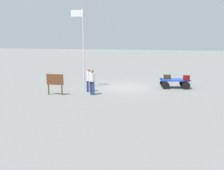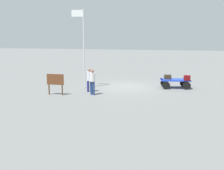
{
  "view_description": "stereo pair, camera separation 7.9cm",
  "coord_description": "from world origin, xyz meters",
  "px_view_note": "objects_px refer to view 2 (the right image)",
  "views": [
    {
      "loc": [
        -3.87,
        18.96,
        3.66
      ],
      "look_at": [
        -0.45,
        6.0,
        1.22
      ],
      "focal_mm": 41.97,
      "sensor_mm": 36.0,
      "label": 1
    },
    {
      "loc": [
        -3.95,
        18.94,
        3.66
      ],
      "look_at": [
        -0.45,
        6.0,
        1.22
      ],
      "focal_mm": 41.97,
      "sensor_mm": 36.0,
      "label": 2
    }
  ],
  "objects_px": {
    "worker_trailing": "(92,80)",
    "signboard": "(55,81)",
    "worker_lead": "(89,79)",
    "suitcase_olive": "(187,78)",
    "suitcase_maroon": "(168,77)",
    "flagpole": "(83,43)",
    "luggage_cart": "(175,82)"
  },
  "relations": [
    {
      "from": "worker_trailing",
      "to": "signboard",
      "type": "relative_size",
      "value": 1.22
    },
    {
      "from": "worker_lead",
      "to": "suitcase_olive",
      "type": "bearing_deg",
      "value": -157.83
    },
    {
      "from": "suitcase_maroon",
      "to": "flagpole",
      "type": "distance_m",
      "value": 6.62
    },
    {
      "from": "suitcase_olive",
      "to": "suitcase_maroon",
      "type": "bearing_deg",
      "value": -9.11
    },
    {
      "from": "worker_lead",
      "to": "flagpole",
      "type": "height_order",
      "value": "flagpole"
    },
    {
      "from": "luggage_cart",
      "to": "worker_trailing",
      "type": "distance_m",
      "value": 6.34
    },
    {
      "from": "worker_lead",
      "to": "signboard",
      "type": "xyz_separation_m",
      "value": [
        1.78,
        1.48,
        -0.01
      ]
    },
    {
      "from": "flagpole",
      "to": "signboard",
      "type": "bearing_deg",
      "value": 71.18
    },
    {
      "from": "worker_lead",
      "to": "worker_trailing",
      "type": "bearing_deg",
      "value": 121.53
    },
    {
      "from": "suitcase_maroon",
      "to": "flagpole",
      "type": "relative_size",
      "value": 0.1
    },
    {
      "from": "worker_lead",
      "to": "flagpole",
      "type": "xyz_separation_m",
      "value": [
        0.88,
        -1.17,
        2.34
      ]
    },
    {
      "from": "worker_lead",
      "to": "flagpole",
      "type": "bearing_deg",
      "value": -53.24
    },
    {
      "from": "suitcase_maroon",
      "to": "signboard",
      "type": "distance_m",
      "value": 8.08
    },
    {
      "from": "worker_trailing",
      "to": "signboard",
      "type": "height_order",
      "value": "worker_trailing"
    },
    {
      "from": "luggage_cart",
      "to": "suitcase_maroon",
      "type": "xyz_separation_m",
      "value": [
        0.54,
        0.09,
        0.34
      ]
    },
    {
      "from": "luggage_cart",
      "to": "signboard",
      "type": "height_order",
      "value": "signboard"
    },
    {
      "from": "suitcase_olive",
      "to": "signboard",
      "type": "height_order",
      "value": "signboard"
    },
    {
      "from": "flagpole",
      "to": "worker_lead",
      "type": "bearing_deg",
      "value": 126.76
    },
    {
      "from": "suitcase_maroon",
      "to": "signboard",
      "type": "relative_size",
      "value": 0.41
    },
    {
      "from": "suitcase_maroon",
      "to": "signboard",
      "type": "xyz_separation_m",
      "value": [
        6.84,
        4.32,
        0.09
      ]
    },
    {
      "from": "suitcase_maroon",
      "to": "worker_lead",
      "type": "relative_size",
      "value": 0.35
    },
    {
      "from": "suitcase_maroon",
      "to": "flagpole",
      "type": "height_order",
      "value": "flagpole"
    },
    {
      "from": "suitcase_olive",
      "to": "worker_trailing",
      "type": "relative_size",
      "value": 0.28
    },
    {
      "from": "luggage_cart",
      "to": "worker_lead",
      "type": "distance_m",
      "value": 6.32
    },
    {
      "from": "luggage_cart",
      "to": "flagpole",
      "type": "distance_m",
      "value": 7.25
    },
    {
      "from": "luggage_cart",
      "to": "flagpole",
      "type": "relative_size",
      "value": 0.4
    },
    {
      "from": "suitcase_olive",
      "to": "flagpole",
      "type": "height_order",
      "value": "flagpole"
    },
    {
      "from": "suitcase_maroon",
      "to": "worker_trailing",
      "type": "height_order",
      "value": "worker_trailing"
    },
    {
      "from": "worker_trailing",
      "to": "flagpole",
      "type": "relative_size",
      "value": 0.29
    },
    {
      "from": "flagpole",
      "to": "luggage_cart",
      "type": "bearing_deg",
      "value": -164.87
    },
    {
      "from": "suitcase_maroon",
      "to": "worker_lead",
      "type": "height_order",
      "value": "worker_lead"
    },
    {
      "from": "signboard",
      "to": "worker_trailing",
      "type": "bearing_deg",
      "value": -165.01
    }
  ]
}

